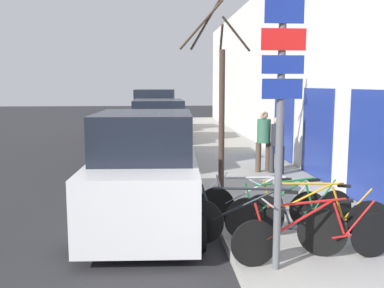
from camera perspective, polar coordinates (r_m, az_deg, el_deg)
name	(u,v)px	position (r m, az deg, el deg)	size (l,w,h in m)	color
ground_plane	(159,167)	(13.99, -4.36, -3.06)	(80.00, 80.00, 0.00)	#28282B
sidewalk_curb	(225,150)	(16.95, 4.37, -0.86)	(3.20, 32.00, 0.15)	#9E9B93
building_facade	(271,70)	(17.03, 10.44, 9.70)	(0.23, 32.00, 6.50)	silver
signpost	(280,115)	(5.71, 11.71, 3.83)	(0.58, 0.12, 3.73)	#595B60
bicycle_0	(315,235)	(6.45, 16.07, -11.60)	(2.46, 0.44, 0.92)	black
bicycle_1	(260,223)	(6.71, 9.00, -10.38)	(2.39, 0.95, 0.99)	black
bicycle_2	(315,215)	(7.30, 16.10, -9.14)	(2.28, 0.81, 0.98)	black
bicycle_3	(291,211)	(7.49, 13.05, -8.65)	(2.34, 0.62, 0.96)	black
bicycle_4	(262,205)	(7.80, 9.27, -7.97)	(2.23, 0.71, 0.92)	black
parked_car_0	(145,175)	(8.10, -6.23, -4.08)	(2.26, 4.32, 2.16)	silver
parked_car_1	(158,137)	(13.91, -4.49, 0.99)	(1.95, 4.61, 2.19)	#51565B
parked_car_2	(156,120)	(19.25, -4.86, 3.25)	(2.29, 4.28, 2.45)	black
parked_car_3	(155,114)	(24.21, -4.93, 4.00)	(2.27, 4.31, 2.25)	maroon
pedestrian_near	(277,141)	(12.35, 11.29, 0.43)	(0.41, 0.36, 1.61)	#333338
pedestrian_far	(264,137)	(12.46, 9.54, 0.93)	(0.46, 0.39, 1.76)	#4C3D2D
street_tree	(220,102)	(10.39, 3.79, 5.55)	(1.79, 0.76, 4.62)	#3D2D23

